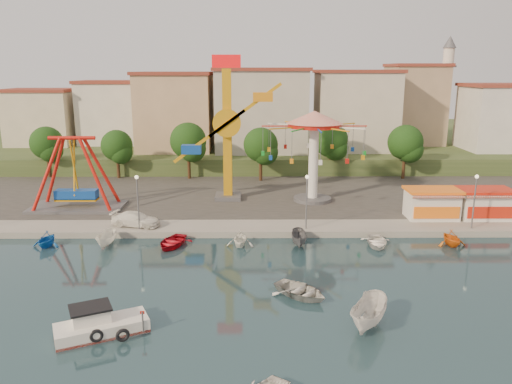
{
  "coord_description": "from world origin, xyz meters",
  "views": [
    {
      "loc": [
        2.85,
        -32.7,
        15.5
      ],
      "look_at": [
        3.2,
        14.0,
        4.0
      ],
      "focal_mm": 35.0,
      "sensor_mm": 36.0,
      "label": 1
    }
  ],
  "objects_px": {
    "cabin_motorboat": "(100,326)",
    "van": "(136,219)",
    "rowboat_a": "(301,291)",
    "skiff": "(369,314)",
    "pirate_ship_ride": "(75,175)",
    "kamikaze_tower": "(231,133)",
    "wave_swinger": "(314,136)"
  },
  "relations": [
    {
      "from": "cabin_motorboat",
      "to": "van",
      "type": "distance_m",
      "value": 19.62
    },
    {
      "from": "rowboat_a",
      "to": "skiff",
      "type": "height_order",
      "value": "skiff"
    },
    {
      "from": "pirate_ship_ride",
      "to": "skiff",
      "type": "xyz_separation_m",
      "value": [
        26.44,
        -25.31,
        -3.49
      ]
    },
    {
      "from": "rowboat_a",
      "to": "van",
      "type": "distance_m",
      "value": 20.7
    },
    {
      "from": "cabin_motorboat",
      "to": "van",
      "type": "height_order",
      "value": "van"
    },
    {
      "from": "kamikaze_tower",
      "to": "van",
      "type": "relative_size",
      "value": 3.46
    },
    {
      "from": "van",
      "to": "cabin_motorboat",
      "type": "bearing_deg",
      "value": -159.99
    },
    {
      "from": "wave_swinger",
      "to": "kamikaze_tower",
      "type": "bearing_deg",
      "value": 175.35
    },
    {
      "from": "kamikaze_tower",
      "to": "skiff",
      "type": "bearing_deg",
      "value": -71.81
    },
    {
      "from": "van",
      "to": "kamikaze_tower",
      "type": "bearing_deg",
      "value": -27.33
    },
    {
      "from": "kamikaze_tower",
      "to": "cabin_motorboat",
      "type": "bearing_deg",
      "value": -102.79
    },
    {
      "from": "wave_swinger",
      "to": "rowboat_a",
      "type": "distance_m",
      "value": 25.52
    },
    {
      "from": "cabin_motorboat",
      "to": "van",
      "type": "bearing_deg",
      "value": 71.52
    },
    {
      "from": "kamikaze_tower",
      "to": "cabin_motorboat",
      "type": "xyz_separation_m",
      "value": [
        -6.77,
        -29.81,
        -7.89
      ]
    },
    {
      "from": "wave_swinger",
      "to": "rowboat_a",
      "type": "xyz_separation_m",
      "value": [
        -3.64,
        -24.03,
        -7.77
      ]
    },
    {
      "from": "rowboat_a",
      "to": "van",
      "type": "relative_size",
      "value": 0.87
    },
    {
      "from": "kamikaze_tower",
      "to": "van",
      "type": "bearing_deg",
      "value": -130.94
    },
    {
      "from": "kamikaze_tower",
      "to": "van",
      "type": "height_order",
      "value": "kamikaze_tower"
    },
    {
      "from": "pirate_ship_ride",
      "to": "rowboat_a",
      "type": "height_order",
      "value": "pirate_ship_ride"
    },
    {
      "from": "pirate_ship_ride",
      "to": "cabin_motorboat",
      "type": "bearing_deg",
      "value": -68.75
    },
    {
      "from": "skiff",
      "to": "pirate_ship_ride",
      "type": "bearing_deg",
      "value": 164.57
    },
    {
      "from": "kamikaze_tower",
      "to": "skiff",
      "type": "xyz_separation_m",
      "value": [
        9.6,
        -29.22,
        -7.49
      ]
    },
    {
      "from": "van",
      "to": "rowboat_a",
      "type": "bearing_deg",
      "value": -120.83
    },
    {
      "from": "pirate_ship_ride",
      "to": "kamikaze_tower",
      "type": "xyz_separation_m",
      "value": [
        16.84,
        3.91,
        4.0
      ]
    },
    {
      "from": "wave_swinger",
      "to": "cabin_motorboat",
      "type": "relative_size",
      "value": 2.02
    },
    {
      "from": "pirate_ship_ride",
      "to": "wave_swinger",
      "type": "bearing_deg",
      "value": 6.81
    },
    {
      "from": "pirate_ship_ride",
      "to": "van",
      "type": "xyz_separation_m",
      "value": [
        7.89,
        -6.42,
        -3.1
      ]
    },
    {
      "from": "pirate_ship_ride",
      "to": "kamikaze_tower",
      "type": "height_order",
      "value": "kamikaze_tower"
    },
    {
      "from": "wave_swinger",
      "to": "skiff",
      "type": "bearing_deg",
      "value": -89.69
    },
    {
      "from": "kamikaze_tower",
      "to": "van",
      "type": "distance_m",
      "value": 15.4
    },
    {
      "from": "rowboat_a",
      "to": "van",
      "type": "bearing_deg",
      "value": 89.35
    },
    {
      "from": "pirate_ship_ride",
      "to": "kamikaze_tower",
      "type": "bearing_deg",
      "value": 13.06
    }
  ]
}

